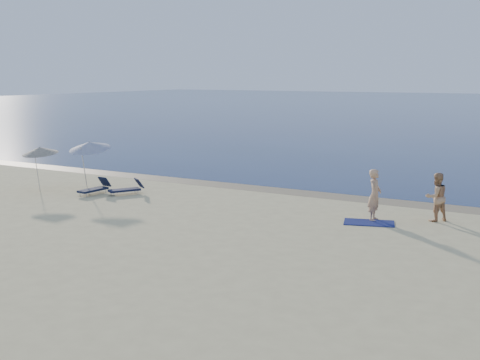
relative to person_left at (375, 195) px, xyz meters
The scene contains 8 objects.
wet_sand_strip 4.64m from the person_left, 125.63° to the left, with size 240.00×1.60×0.00m, color #847254.
person_left is the anchor object (origin of this frame).
person_right 2.29m from the person_left, 27.16° to the left, with size 0.89×0.69×1.83m, color tan.
beach_towel 1.08m from the person_left, 93.58° to the right, with size 1.83×1.01×0.03m, color #0F154D.
umbrella_near 13.50m from the person_left, behind, with size 2.28×2.31×2.53m.
umbrella_far 15.59m from the person_left, behind, with size 1.76×1.78×2.22m.
lounger_left 12.79m from the person_left, behind, with size 0.68×1.67×0.72m.
lounger_right 11.41m from the person_left, behind, with size 1.29×1.62×0.70m.
Camera 1 is at (8.89, -6.00, 5.42)m, focal length 45.00 mm.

